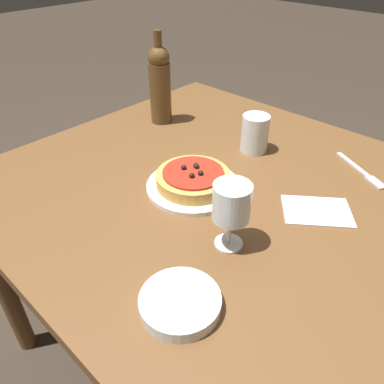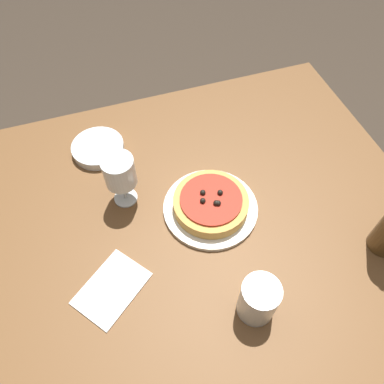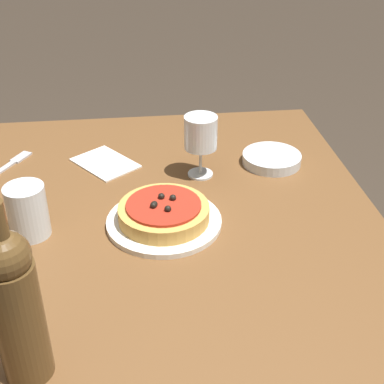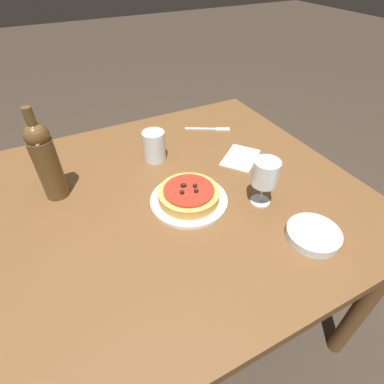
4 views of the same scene
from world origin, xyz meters
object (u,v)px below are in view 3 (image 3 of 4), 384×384
at_px(side_bowl, 272,159).
at_px(fork, 7,166).
at_px(dinner_plate, 164,222).
at_px(pizza, 164,212).
at_px(water_cup, 27,211).
at_px(wine_glass, 201,134).
at_px(wine_bottle, 15,304).
at_px(dining_table, 136,256).

bearing_deg(side_bowl, fork, -94.75).
xyz_separation_m(dinner_plate, side_bowl, (-0.24, 0.29, 0.01)).
xyz_separation_m(dinner_plate, pizza, (0.00, -0.00, 0.02)).
bearing_deg(side_bowl, dinner_plate, -50.60).
relative_size(pizza, water_cup, 1.71).
distance_m(side_bowl, fork, 0.66).
bearing_deg(water_cup, wine_glass, 118.46).
distance_m(pizza, wine_bottle, 0.43).
bearing_deg(fork, water_cup, -131.73).
bearing_deg(fork, side_bowl, -65.23).
bearing_deg(wine_bottle, dining_table, 156.77).
distance_m(pizza, fork, 0.47).
distance_m(dining_table, dinner_plate, 0.12).
distance_m(dinner_plate, water_cup, 0.28).
bearing_deg(dining_table, pizza, 77.23).
bearing_deg(dining_table, dinner_plate, 77.24).
bearing_deg(water_cup, pizza, 90.86).
xyz_separation_m(dining_table, wine_glass, (-0.18, 0.17, 0.20)).
bearing_deg(pizza, dining_table, -102.77).
xyz_separation_m(wine_glass, wine_bottle, (0.56, -0.33, 0.02)).
bearing_deg(water_cup, fork, -161.25).
height_order(pizza, fork, pizza).
bearing_deg(dining_table, fork, -132.01).
xyz_separation_m(dinner_plate, water_cup, (0.00, -0.27, 0.05)).
bearing_deg(wine_glass, pizza, -27.25).
height_order(wine_glass, side_bowl, wine_glass).
xyz_separation_m(dining_table, fork, (-0.28, -0.31, 0.09)).
relative_size(dinner_plate, fork, 1.35).
relative_size(dining_table, water_cup, 9.97).
xyz_separation_m(pizza, wine_bottle, (0.36, -0.22, 0.10)).
height_order(pizza, wine_glass, wine_glass).
bearing_deg(water_cup, dining_table, 95.14).
relative_size(wine_glass, side_bowl, 1.04).
relative_size(dining_table, pizza, 5.84).
bearing_deg(wine_glass, fork, -101.10).
height_order(water_cup, side_bowl, water_cup).
distance_m(pizza, water_cup, 0.27).
xyz_separation_m(side_bowl, fork, (-0.05, -0.66, -0.01)).
bearing_deg(side_bowl, wine_glass, -78.39).
xyz_separation_m(dinner_plate, fork, (-0.29, -0.37, -0.00)).
distance_m(pizza, wine_glass, 0.24).
bearing_deg(water_cup, wine_bottle, 7.53).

